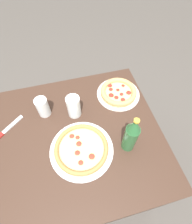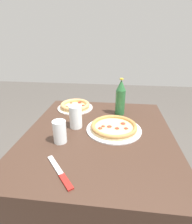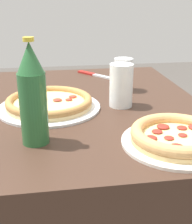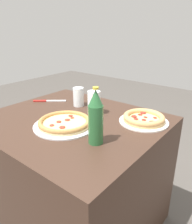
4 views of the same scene
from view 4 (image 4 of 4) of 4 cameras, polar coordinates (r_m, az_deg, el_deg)
The scene contains 8 objects.
ground_plane at distance 1.75m, azimuth -5.21°, elevation -25.98°, with size 8.00×8.00×0.00m, color #4C4742.
table at distance 1.48m, azimuth -5.73°, elevation -15.78°, with size 1.01×0.88×0.78m.
pizza_pepperoni at distance 1.20m, azimuth -8.18°, elevation -2.81°, with size 0.34×0.34×0.04m.
pizza_salami at distance 1.26m, azimuth 12.37°, elevation -1.71°, with size 0.28×0.28×0.05m.
glass_mango_juice at distance 1.34m, azimuth -0.54°, elevation 2.29°, with size 0.08×0.08×0.14m.
glass_lemonade at distance 1.49m, azimuth -4.59°, elevation 3.77°, with size 0.07×0.07×0.13m.
beer_bottle at distance 0.98m, azimuth -0.08°, elevation -1.45°, with size 0.07×0.07×0.27m.
knife at distance 1.62m, azimuth -12.42°, elevation 2.86°, with size 0.20×0.17×0.01m.
Camera 4 is at (0.84, -0.83, 1.28)m, focal length 35.00 mm.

